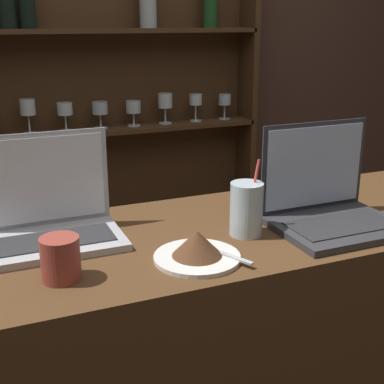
% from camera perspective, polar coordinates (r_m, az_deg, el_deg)
% --- Properties ---
extents(back_wall, '(7.00, 0.06, 2.70)m').
position_cam_1_polar(back_wall, '(2.60, -11.03, 14.98)').
color(back_wall, '#4C3328').
rests_on(back_wall, ground_plane).
extents(back_shelf, '(1.39, 0.18, 1.78)m').
position_cam_1_polar(back_shelf, '(2.59, -8.20, 6.09)').
color(back_shelf, '#472D19').
rests_on(back_shelf, ground_plane).
extents(laptop_near, '(0.32, 0.21, 0.25)m').
position_cam_1_polar(laptop_near, '(1.33, -14.95, -2.53)').
color(laptop_near, '#ADADB2').
rests_on(laptop_near, bar_counter).
extents(laptop_far, '(0.32, 0.25, 0.26)m').
position_cam_1_polar(laptop_far, '(1.43, 14.44, -1.23)').
color(laptop_far, '#333338').
rests_on(laptop_far, bar_counter).
extents(cake_plate, '(0.20, 0.20, 0.07)m').
position_cam_1_polar(cake_plate, '(1.19, 0.57, -6.00)').
color(cake_plate, silver).
rests_on(cake_plate, bar_counter).
extents(water_glass, '(0.08, 0.08, 0.19)m').
position_cam_1_polar(water_glass, '(1.32, 5.82, -1.81)').
color(water_glass, silver).
rests_on(water_glass, bar_counter).
extents(coffee_cup, '(0.08, 0.08, 0.09)m').
position_cam_1_polar(coffee_cup, '(1.13, -13.85, -6.92)').
color(coffee_cup, '#993D33').
rests_on(coffee_cup, bar_counter).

